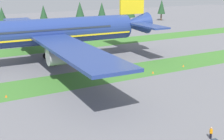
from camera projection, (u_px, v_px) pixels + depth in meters
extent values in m
cube|color=#3D752D|center=(112.00, 74.00, 70.30)|extent=(320.00, 11.46, 0.01)
cube|color=#3D752D|center=(60.00, 47.00, 99.56)|extent=(320.00, 11.46, 0.01)
cylinder|color=navy|center=(32.00, 33.00, 76.39)|extent=(54.37, 8.62, 6.66)
cone|color=navy|center=(134.00, 24.00, 89.37)|extent=(9.47, 6.66, 6.33)
cube|color=yellow|center=(32.00, 37.00, 76.71)|extent=(53.06, 8.71, 0.36)
cube|color=#283342|center=(18.00, 30.00, 74.70)|extent=(47.78, 8.45, 0.44)
cube|color=navy|center=(75.00, 50.00, 59.66)|extent=(9.90, 36.62, 0.60)
cylinder|color=#A3A3A8|center=(60.00, 56.00, 64.35)|extent=(5.41, 3.85, 3.66)
cube|color=navy|center=(26.00, 25.00, 96.40)|extent=(9.90, 36.62, 0.60)
cylinder|color=#A3A3A8|center=(27.00, 34.00, 91.77)|extent=(5.41, 3.85, 3.66)
cube|color=navy|center=(148.00, 26.00, 81.59)|extent=(5.29, 13.38, 0.42)
cube|color=navy|center=(118.00, 19.00, 96.29)|extent=(5.29, 13.38, 0.42)
cylinder|color=#A3A3A8|center=(54.00, 50.00, 76.01)|extent=(0.44, 0.44, 6.31)
cylinder|color=black|center=(55.00, 63.00, 76.88)|extent=(1.72, 0.66, 1.70)
cylinder|color=#A3A3A8|center=(45.00, 45.00, 82.84)|extent=(0.44, 0.44, 6.31)
cylinder|color=black|center=(46.00, 56.00, 83.71)|extent=(1.72, 0.66, 1.70)
cylinder|color=black|center=(210.00, 136.00, 41.01)|extent=(0.18, 0.18, 0.85)
cylinder|color=black|center=(211.00, 136.00, 40.82)|extent=(0.18, 0.18, 0.85)
cylinder|color=orange|center=(211.00, 131.00, 40.71)|extent=(0.36, 0.36, 0.62)
sphere|color=tan|center=(211.00, 128.00, 40.58)|extent=(0.24, 0.24, 0.24)
cylinder|color=orange|center=(210.00, 131.00, 40.92)|extent=(0.10, 0.10, 0.58)
cylinder|color=orange|center=(212.00, 132.00, 40.52)|extent=(0.10, 0.10, 0.58)
cone|color=orange|center=(6.00, 96.00, 55.92)|extent=(0.44, 0.44, 0.48)
cone|color=orange|center=(153.00, 72.00, 70.71)|extent=(0.44, 0.44, 0.52)
cone|color=orange|center=(183.00, 66.00, 76.40)|extent=(0.44, 0.44, 0.45)
cylinder|color=#4C3823|center=(3.00, 28.00, 132.87)|extent=(0.70, 0.70, 2.77)
cone|color=#1E4223|center=(2.00, 16.00, 131.46)|extent=(4.81, 4.81, 7.47)
cylinder|color=#4C3823|center=(44.00, 25.00, 141.37)|extent=(0.70, 0.70, 2.99)
cone|color=#1E4223|center=(44.00, 13.00, 139.92)|extent=(4.28, 4.28, 7.57)
cylinder|color=#4C3823|center=(80.00, 23.00, 148.17)|extent=(0.70, 0.70, 3.15)
cone|color=#1E4223|center=(80.00, 11.00, 146.58)|extent=(4.98, 4.98, 8.46)
cylinder|color=#4C3823|center=(102.00, 20.00, 156.85)|extent=(0.70, 0.70, 3.67)
cone|color=#1E4223|center=(102.00, 9.00, 155.37)|extent=(4.08, 4.08, 7.15)
cylinder|color=#4C3823|center=(130.00, 20.00, 163.48)|extent=(0.70, 0.70, 2.60)
cone|color=#1E4223|center=(130.00, 9.00, 161.94)|extent=(5.91, 5.91, 8.68)
cylinder|color=#4C3823|center=(161.00, 17.00, 170.03)|extent=(0.70, 0.70, 3.70)
cone|color=#1E4223|center=(162.00, 7.00, 168.46)|extent=(4.18, 4.18, 7.71)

